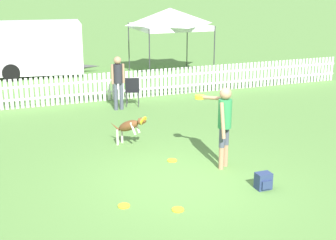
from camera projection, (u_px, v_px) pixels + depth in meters
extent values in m
plane|color=#5B8C42|center=(184.00, 181.00, 9.24)|extent=(240.00, 240.00, 0.00)
cylinder|color=tan|center=(221.00, 158.00, 9.77)|extent=(0.11, 0.11, 0.48)
cylinder|color=#474C5B|center=(222.00, 138.00, 9.64)|extent=(0.12, 0.12, 0.40)
cylinder|color=tan|center=(225.00, 155.00, 9.93)|extent=(0.11, 0.11, 0.48)
cylinder|color=#474C5B|center=(226.00, 136.00, 9.80)|extent=(0.12, 0.12, 0.40)
cylinder|color=#2D8447|center=(225.00, 114.00, 9.58)|extent=(0.39, 0.39, 0.60)
sphere|color=tan|center=(226.00, 94.00, 9.46)|extent=(0.24, 0.24, 0.24)
cylinder|color=tan|center=(223.00, 121.00, 9.41)|extent=(0.09, 0.21, 0.73)
cylinder|color=tan|center=(214.00, 98.00, 9.87)|extent=(0.44, 0.67, 0.14)
cylinder|color=yellow|center=(200.00, 98.00, 10.10)|extent=(0.21, 0.21, 0.02)
cylinder|color=yellow|center=(200.00, 97.00, 10.09)|extent=(0.21, 0.21, 0.02)
cylinder|color=yellow|center=(200.00, 96.00, 10.09)|extent=(0.21, 0.21, 0.02)
ellipsoid|color=brown|center=(128.00, 126.00, 11.06)|extent=(0.59, 0.67, 0.46)
ellipsoid|color=silver|center=(129.00, 128.00, 11.07)|extent=(0.31, 0.36, 0.22)
sphere|color=brown|center=(141.00, 121.00, 10.83)|extent=(0.16, 0.16, 0.16)
cone|color=brown|center=(143.00, 121.00, 10.78)|extent=(0.15, 0.17, 0.13)
cylinder|color=yellow|center=(143.00, 121.00, 10.78)|extent=(0.24, 0.22, 0.21)
cone|color=brown|center=(141.00, 118.00, 10.86)|extent=(0.05, 0.05, 0.07)
cone|color=brown|center=(139.00, 119.00, 10.78)|extent=(0.05, 0.05, 0.07)
cylinder|color=silver|center=(122.00, 135.00, 11.36)|extent=(0.06, 0.06, 0.38)
cylinder|color=silver|center=(117.00, 137.00, 11.22)|extent=(0.06, 0.06, 0.38)
cylinder|color=silver|center=(137.00, 127.00, 11.03)|extent=(0.15, 0.17, 0.30)
cylinder|color=silver|center=(133.00, 129.00, 10.90)|extent=(0.15, 0.17, 0.30)
cone|color=brown|center=(115.00, 126.00, 11.30)|extent=(0.22, 0.27, 0.20)
cylinder|color=yellow|center=(124.00, 206.00, 8.19)|extent=(0.21, 0.21, 0.02)
cylinder|color=yellow|center=(172.00, 160.00, 10.26)|extent=(0.21, 0.21, 0.02)
cylinder|color=yellow|center=(178.00, 210.00, 8.06)|extent=(0.21, 0.21, 0.02)
cube|color=navy|center=(263.00, 181.00, 8.85)|extent=(0.29, 0.21, 0.32)
cube|color=navy|center=(267.00, 185.00, 8.75)|extent=(0.20, 0.04, 0.16)
cube|color=white|center=(102.00, 93.00, 15.31)|extent=(18.67, 0.04, 0.06)
cube|color=white|center=(102.00, 81.00, 15.20)|extent=(18.67, 0.04, 0.06)
cube|color=white|center=(1.00, 95.00, 14.17)|extent=(0.09, 0.02, 0.93)
cube|color=white|center=(6.00, 95.00, 14.22)|extent=(0.09, 0.02, 0.93)
cube|color=white|center=(11.00, 94.00, 14.28)|extent=(0.09, 0.02, 0.93)
cube|color=white|center=(16.00, 94.00, 14.33)|extent=(0.09, 0.02, 0.93)
cube|color=white|center=(22.00, 93.00, 14.38)|extent=(0.09, 0.02, 0.93)
cube|color=white|center=(27.00, 93.00, 14.44)|extent=(0.09, 0.02, 0.93)
cube|color=white|center=(32.00, 93.00, 14.49)|extent=(0.09, 0.02, 0.93)
cube|color=white|center=(37.00, 92.00, 14.54)|extent=(0.09, 0.02, 0.93)
cube|color=white|center=(42.00, 92.00, 14.59)|extent=(0.09, 0.02, 0.93)
cube|color=white|center=(47.00, 91.00, 14.65)|extent=(0.09, 0.02, 0.93)
cube|color=white|center=(52.00, 91.00, 14.70)|extent=(0.09, 0.02, 0.93)
cube|color=white|center=(57.00, 91.00, 14.75)|extent=(0.09, 0.02, 0.93)
cube|color=white|center=(62.00, 90.00, 14.81)|extent=(0.09, 0.02, 0.93)
cube|color=white|center=(67.00, 90.00, 14.86)|extent=(0.09, 0.02, 0.93)
cube|color=white|center=(71.00, 89.00, 14.91)|extent=(0.09, 0.02, 0.93)
cube|color=white|center=(76.00, 89.00, 14.96)|extent=(0.09, 0.02, 0.93)
cube|color=white|center=(81.00, 89.00, 15.02)|extent=(0.09, 0.02, 0.93)
cube|color=white|center=(86.00, 88.00, 15.07)|extent=(0.09, 0.02, 0.93)
cube|color=white|center=(90.00, 88.00, 15.12)|extent=(0.09, 0.02, 0.93)
cube|color=white|center=(95.00, 88.00, 15.18)|extent=(0.09, 0.02, 0.93)
cube|color=white|center=(100.00, 87.00, 15.23)|extent=(0.09, 0.02, 0.93)
cube|color=white|center=(104.00, 87.00, 15.28)|extent=(0.09, 0.02, 0.93)
cube|color=white|center=(109.00, 86.00, 15.33)|extent=(0.09, 0.02, 0.93)
cube|color=white|center=(113.00, 86.00, 15.39)|extent=(0.09, 0.02, 0.93)
cube|color=white|center=(118.00, 86.00, 15.44)|extent=(0.09, 0.02, 0.93)
cube|color=white|center=(122.00, 85.00, 15.49)|extent=(0.09, 0.02, 0.93)
cube|color=white|center=(127.00, 85.00, 15.55)|extent=(0.09, 0.02, 0.93)
cube|color=white|center=(131.00, 85.00, 15.60)|extent=(0.09, 0.02, 0.93)
cube|color=white|center=(136.00, 84.00, 15.65)|extent=(0.09, 0.02, 0.93)
cube|color=white|center=(140.00, 84.00, 15.71)|extent=(0.09, 0.02, 0.93)
cube|color=white|center=(144.00, 84.00, 15.76)|extent=(0.09, 0.02, 0.93)
cube|color=white|center=(149.00, 83.00, 15.81)|extent=(0.09, 0.02, 0.93)
cube|color=white|center=(153.00, 83.00, 15.86)|extent=(0.09, 0.02, 0.93)
cube|color=white|center=(157.00, 83.00, 15.92)|extent=(0.09, 0.02, 0.93)
cube|color=white|center=(161.00, 82.00, 15.97)|extent=(0.09, 0.02, 0.93)
cube|color=white|center=(165.00, 82.00, 16.02)|extent=(0.09, 0.02, 0.93)
cube|color=white|center=(170.00, 82.00, 16.08)|extent=(0.09, 0.02, 0.93)
cube|color=white|center=(174.00, 81.00, 16.13)|extent=(0.09, 0.02, 0.93)
cube|color=white|center=(178.00, 81.00, 16.18)|extent=(0.09, 0.02, 0.93)
cube|color=white|center=(182.00, 81.00, 16.23)|extent=(0.09, 0.02, 0.93)
cube|color=white|center=(186.00, 80.00, 16.29)|extent=(0.09, 0.02, 0.93)
cube|color=white|center=(190.00, 80.00, 16.34)|extent=(0.09, 0.02, 0.93)
cube|color=white|center=(194.00, 80.00, 16.39)|extent=(0.09, 0.02, 0.93)
cube|color=white|center=(198.00, 79.00, 16.45)|extent=(0.09, 0.02, 0.93)
cube|color=white|center=(202.00, 79.00, 16.50)|extent=(0.09, 0.02, 0.93)
cube|color=white|center=(206.00, 79.00, 16.55)|extent=(0.09, 0.02, 0.93)
cube|color=white|center=(210.00, 78.00, 16.60)|extent=(0.09, 0.02, 0.93)
cube|color=white|center=(214.00, 78.00, 16.66)|extent=(0.09, 0.02, 0.93)
cube|color=white|center=(217.00, 78.00, 16.71)|extent=(0.09, 0.02, 0.93)
cube|color=white|center=(221.00, 77.00, 16.76)|extent=(0.09, 0.02, 0.93)
cube|color=white|center=(225.00, 77.00, 16.82)|extent=(0.09, 0.02, 0.93)
cube|color=white|center=(229.00, 77.00, 16.87)|extent=(0.09, 0.02, 0.93)
cube|color=white|center=(232.00, 77.00, 16.92)|extent=(0.09, 0.02, 0.93)
cube|color=white|center=(236.00, 76.00, 16.97)|extent=(0.09, 0.02, 0.93)
cube|color=white|center=(240.00, 76.00, 17.03)|extent=(0.09, 0.02, 0.93)
cube|color=white|center=(244.00, 76.00, 17.08)|extent=(0.09, 0.02, 0.93)
cube|color=white|center=(247.00, 75.00, 17.13)|extent=(0.09, 0.02, 0.93)
cube|color=white|center=(251.00, 75.00, 17.19)|extent=(0.09, 0.02, 0.93)
cube|color=white|center=(254.00, 75.00, 17.24)|extent=(0.09, 0.02, 0.93)
cube|color=white|center=(258.00, 74.00, 17.29)|extent=(0.09, 0.02, 0.93)
cube|color=white|center=(262.00, 74.00, 17.34)|extent=(0.09, 0.02, 0.93)
cube|color=white|center=(265.00, 74.00, 17.40)|extent=(0.09, 0.02, 0.93)
cube|color=white|center=(269.00, 74.00, 17.45)|extent=(0.09, 0.02, 0.93)
cube|color=white|center=(272.00, 73.00, 17.50)|extent=(0.09, 0.02, 0.93)
cube|color=white|center=(276.00, 73.00, 17.56)|extent=(0.09, 0.02, 0.93)
cube|color=white|center=(279.00, 73.00, 17.61)|extent=(0.09, 0.02, 0.93)
cube|color=white|center=(283.00, 73.00, 17.66)|extent=(0.09, 0.02, 0.93)
cube|color=white|center=(286.00, 72.00, 17.71)|extent=(0.09, 0.02, 0.93)
cube|color=white|center=(289.00, 72.00, 17.77)|extent=(0.09, 0.02, 0.93)
cube|color=white|center=(293.00, 72.00, 17.82)|extent=(0.09, 0.02, 0.93)
cube|color=white|center=(296.00, 71.00, 17.87)|extent=(0.09, 0.02, 0.93)
cube|color=white|center=(299.00, 71.00, 17.93)|extent=(0.09, 0.02, 0.93)
cube|color=white|center=(303.00, 71.00, 17.98)|extent=(0.09, 0.02, 0.93)
cube|color=white|center=(306.00, 71.00, 18.03)|extent=(0.09, 0.02, 0.93)
cube|color=white|center=(309.00, 70.00, 18.09)|extent=(0.09, 0.02, 0.93)
cube|color=white|center=(313.00, 70.00, 18.14)|extent=(0.09, 0.02, 0.93)
cube|color=white|center=(316.00, 70.00, 18.19)|extent=(0.09, 0.02, 0.93)
cube|color=white|center=(319.00, 70.00, 18.24)|extent=(0.09, 0.02, 0.93)
cube|color=white|center=(322.00, 69.00, 18.30)|extent=(0.09, 0.02, 0.93)
cube|color=white|center=(325.00, 69.00, 18.35)|extent=(0.09, 0.02, 0.93)
cube|color=white|center=(329.00, 69.00, 18.40)|extent=(0.09, 0.02, 0.93)
cube|color=white|center=(332.00, 69.00, 18.46)|extent=(0.09, 0.02, 0.93)
cylinder|color=#333338|center=(139.00, 97.00, 14.93)|extent=(0.02, 0.02, 0.48)
cylinder|color=#333338|center=(127.00, 97.00, 14.92)|extent=(0.02, 0.02, 0.48)
cylinder|color=#333338|center=(138.00, 100.00, 14.58)|extent=(0.02, 0.02, 0.48)
cylinder|color=#333338|center=(127.00, 100.00, 14.57)|extent=(0.02, 0.02, 0.48)
cube|color=black|center=(133.00, 91.00, 14.68)|extent=(0.55, 0.55, 0.03)
cube|color=black|center=(132.00, 85.00, 14.43)|extent=(0.44, 0.23, 0.45)
cylinder|color=#333338|center=(149.00, 56.00, 17.84)|extent=(0.04, 0.04, 2.07)
cylinder|color=#333338|center=(214.00, 52.00, 18.79)|extent=(0.04, 0.04, 2.07)
cylinder|color=#333338|center=(129.00, 47.00, 20.30)|extent=(0.04, 0.04, 2.07)
cylinder|color=#333338|center=(187.00, 44.00, 21.25)|extent=(0.04, 0.04, 2.07)
cube|color=white|center=(170.00, 27.00, 19.28)|extent=(2.76, 2.76, 0.20)
pyramid|color=white|center=(170.00, 16.00, 19.16)|extent=(2.76, 2.76, 0.66)
cylinder|color=#474C5B|center=(121.00, 96.00, 14.26)|extent=(0.11, 0.11, 0.83)
cylinder|color=#474C5B|center=(116.00, 97.00, 14.19)|extent=(0.11, 0.11, 0.83)
cylinder|color=#26262D|center=(118.00, 74.00, 14.02)|extent=(0.27, 0.27, 0.57)
sphere|color=tan|center=(117.00, 60.00, 13.91)|extent=(0.23, 0.23, 0.23)
cylinder|color=tan|center=(123.00, 74.00, 14.09)|extent=(0.08, 0.08, 0.59)
cylinder|color=tan|center=(112.00, 74.00, 13.97)|extent=(0.08, 0.08, 0.59)
cube|color=white|center=(26.00, 47.00, 19.27)|extent=(4.76, 2.91, 2.02)
cone|color=#3F3F42|center=(91.00, 66.00, 20.15)|extent=(0.82, 0.30, 0.20)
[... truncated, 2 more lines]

